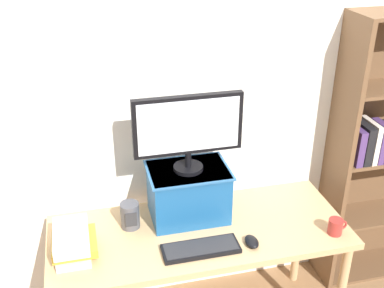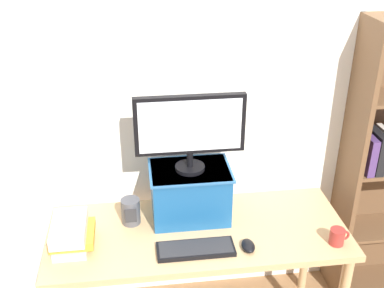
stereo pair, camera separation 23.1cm
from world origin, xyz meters
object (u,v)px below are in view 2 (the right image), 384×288
object	(u,v)px
riser_box	(190,192)
keyboard	(196,249)
desk	(198,242)
computer_monitor	(190,128)
computer_mouse	(248,246)
coffee_mug	(337,237)
desk_speaker	(131,211)
book_stack	(71,234)

from	to	relation	value
riser_box	keyboard	world-z (taller)	riser_box
desk	computer_monitor	size ratio (longest dim) A/B	2.79
riser_box	computer_mouse	bearing A→B (deg)	-52.18
keyboard	coffee_mug	distance (m)	0.70
coffee_mug	desk_speaker	bearing A→B (deg)	163.08
coffee_mug	book_stack	bearing A→B (deg)	173.44
computer_monitor	coffee_mug	xyz separation A→B (m)	(0.69, -0.33, -0.48)
desk	coffee_mug	size ratio (longest dim) A/B	15.09
computer_monitor	desk_speaker	xyz separation A→B (m)	(-0.32, -0.03, -0.45)
desk	computer_mouse	bearing A→B (deg)	-39.32
keyboard	desk_speaker	xyz separation A→B (m)	(-0.31, 0.27, 0.06)
computer_mouse	desk_speaker	distance (m)	0.63
computer_mouse	book_stack	world-z (taller)	book_stack
computer_monitor	desk_speaker	size ratio (longest dim) A/B	3.90
desk_speaker	computer_monitor	bearing A→B (deg)	4.60
computer_monitor	computer_mouse	xyz separation A→B (m)	(0.25, -0.31, -0.50)
computer_monitor	desk	bearing A→B (deg)	-79.50
coffee_mug	computer_mouse	bearing A→B (deg)	177.85
computer_monitor	coffee_mug	bearing A→B (deg)	-25.65
book_stack	desk_speaker	size ratio (longest dim) A/B	1.96
coffee_mug	desk_speaker	xyz separation A→B (m)	(-1.01, 0.31, 0.03)
desk	keyboard	world-z (taller)	keyboard
coffee_mug	computer_monitor	bearing A→B (deg)	154.35
desk	computer_mouse	distance (m)	0.30
desk	computer_mouse	size ratio (longest dim) A/B	14.79
book_stack	coffee_mug	size ratio (longest dim) A/B	2.71
riser_box	desk_speaker	xyz separation A→B (m)	(-0.32, -0.03, -0.08)
computer_monitor	desk_speaker	world-z (taller)	computer_monitor
book_stack	riser_box	bearing A→B (deg)	16.83
desk	desk_speaker	bearing A→B (deg)	162.30
book_stack	coffee_mug	distance (m)	1.31
computer_mouse	computer_monitor	bearing A→B (deg)	127.96
desk	riser_box	distance (m)	0.27
desk	keyboard	xyz separation A→B (m)	(-0.04, -0.17, 0.09)
desk	computer_mouse	world-z (taller)	computer_mouse
riser_box	book_stack	distance (m)	0.64
keyboard	book_stack	bearing A→B (deg)	168.93
book_stack	desk_speaker	distance (m)	0.33
computer_monitor	coffee_mug	world-z (taller)	computer_monitor
desk	coffee_mug	xyz separation A→B (m)	(0.67, -0.20, 0.12)
computer_monitor	computer_mouse	size ratio (longest dim) A/B	5.29
riser_box	coffee_mug	bearing A→B (deg)	-25.75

